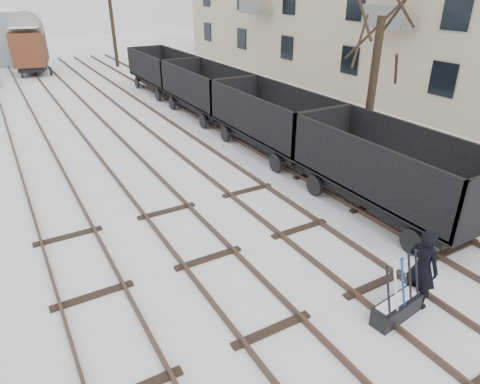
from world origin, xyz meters
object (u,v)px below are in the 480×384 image
object	(u,v)px
worker	(422,268)
box_van_wagon	(29,46)
freight_wagon_a	(388,183)
ground_frame	(397,307)

from	to	relation	value
worker	box_van_wagon	distance (m)	34.35
box_van_wagon	worker	bearing A→B (deg)	-72.37
freight_wagon_a	worker	bearing A→B (deg)	-127.81
ground_frame	worker	bearing A→B (deg)	0.52
worker	box_van_wagon	world-z (taller)	box_van_wagon
ground_frame	box_van_wagon	bearing A→B (deg)	88.28
ground_frame	worker	world-z (taller)	worker
ground_frame	box_van_wagon	size ratio (longest dim) A/B	0.29
ground_frame	box_van_wagon	xyz separation A→B (m)	(-3.20, 34.20, 1.82)
ground_frame	box_van_wagon	world-z (taller)	box_van_wagon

